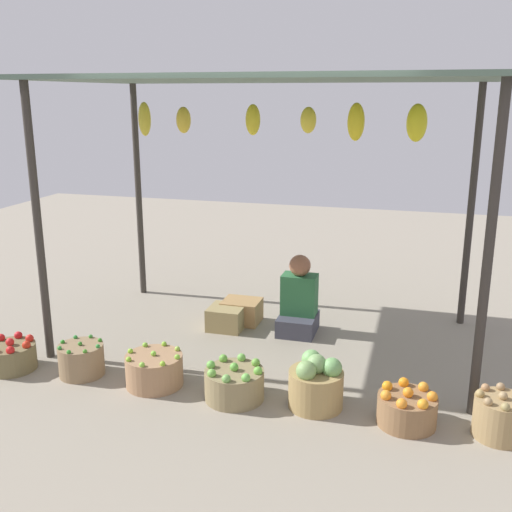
% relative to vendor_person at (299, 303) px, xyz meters
% --- Properties ---
extents(ground_plane, '(14.00, 14.00, 0.00)m').
position_rel_vendor_person_xyz_m(ground_plane, '(-0.23, -0.25, -0.30)').
color(ground_plane, gray).
extents(market_stall_structure, '(3.88, 2.16, 2.43)m').
position_rel_vendor_person_xyz_m(market_stall_structure, '(-0.21, -0.25, 1.95)').
color(market_stall_structure, '#38332D').
rests_on(market_stall_structure, ground).
extents(vendor_person, '(0.36, 0.44, 0.78)m').
position_rel_vendor_person_xyz_m(vendor_person, '(0.00, 0.00, 0.00)').
color(vendor_person, '#3C3D4A').
rests_on(vendor_person, ground).
extents(basket_red_tomatoes, '(0.41, 0.41, 0.28)m').
position_rel_vendor_person_xyz_m(basket_red_tomatoes, '(-2.19, -1.49, -0.18)').
color(basket_red_tomatoes, brown).
rests_on(basket_red_tomatoes, ground).
extents(basket_green_chilies, '(0.37, 0.37, 0.30)m').
position_rel_vendor_person_xyz_m(basket_green_chilies, '(-1.56, -1.42, -0.17)').
color(basket_green_chilies, '#8C7150').
rests_on(basket_green_chilies, ground).
extents(basket_limes, '(0.46, 0.46, 0.29)m').
position_rel_vendor_person_xyz_m(basket_limes, '(-0.89, -1.42, -0.17)').
color(basket_limes, '#A37A55').
rests_on(basket_limes, ground).
extents(basket_green_apples, '(0.46, 0.46, 0.30)m').
position_rel_vendor_person_xyz_m(basket_green_apples, '(-0.20, -1.46, -0.17)').
color(basket_green_apples, '#8A7852').
rests_on(basket_green_apples, ground).
extents(basket_cabbages, '(0.41, 0.41, 0.42)m').
position_rel_vendor_person_xyz_m(basket_cabbages, '(0.43, -1.41, -0.11)').
color(basket_cabbages, '#A38550').
rests_on(basket_cabbages, ground).
extents(basket_oranges, '(0.42, 0.42, 0.28)m').
position_rel_vendor_person_xyz_m(basket_oranges, '(1.10, -1.47, -0.18)').
color(basket_oranges, olive).
rests_on(basket_oranges, ground).
extents(basket_potatoes, '(0.36, 0.36, 0.34)m').
position_rel_vendor_person_xyz_m(basket_potatoes, '(1.72, -1.46, -0.15)').
color(basket_potatoes, '#A08254').
rests_on(basket_potatoes, ground).
extents(wooden_crate_near_vendor, '(0.38, 0.32, 0.24)m').
position_rel_vendor_person_xyz_m(wooden_crate_near_vendor, '(-0.62, 0.09, -0.18)').
color(wooden_crate_near_vendor, '#A97F4D').
rests_on(wooden_crate_near_vendor, ground).
extents(wooden_crate_stacked_rear, '(0.34, 0.34, 0.23)m').
position_rel_vendor_person_xyz_m(wooden_crate_stacked_rear, '(-0.71, -0.12, -0.19)').
color(wooden_crate_stacked_rear, '#9C8755').
rests_on(wooden_crate_stacked_rear, ground).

